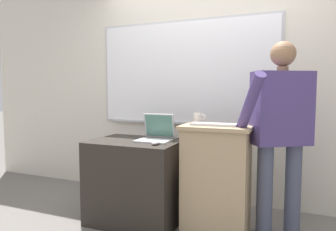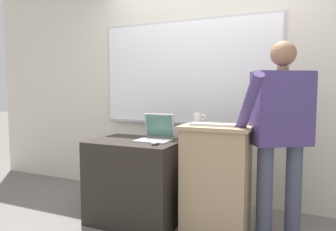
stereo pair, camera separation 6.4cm
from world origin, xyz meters
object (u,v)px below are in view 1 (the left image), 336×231
at_px(person_presenter, 281,126).
at_px(coffee_mug, 198,117).
at_px(side_desk, 136,181).
at_px(lectern_podium, 217,179).
at_px(wireless_keyboard, 214,124).
at_px(laptop, 156,133).
at_px(computer_mouse_by_laptop, 156,143).

xyz_separation_m(person_presenter, coffee_mug, (-0.72, 0.05, 0.04)).
bearing_deg(side_desk, lectern_podium, 2.95).
xyz_separation_m(side_desk, coffee_mug, (0.54, 0.20, 0.61)).
height_order(wireless_keyboard, coffee_mug, coffee_mug).
xyz_separation_m(lectern_podium, coffee_mug, (-0.22, 0.16, 0.52)).
bearing_deg(wireless_keyboard, side_desk, 178.61).
relative_size(wireless_keyboard, coffee_mug, 3.24).
height_order(person_presenter, laptop, person_presenter).
height_order(side_desk, laptop, laptop).
bearing_deg(person_presenter, side_desk, 156.19).
xyz_separation_m(side_desk, person_presenter, (1.27, 0.15, 0.57)).
xyz_separation_m(person_presenter, laptop, (-1.09, -0.08, -0.11)).
relative_size(side_desk, computer_mouse_by_laptop, 8.30).
bearing_deg(lectern_podium, side_desk, -177.05).
bearing_deg(computer_mouse_by_laptop, laptop, 112.68).
distance_m(wireless_keyboard, coffee_mug, 0.30).
bearing_deg(laptop, person_presenter, 3.95).
xyz_separation_m(lectern_podium, computer_mouse_by_laptop, (-0.50, -0.18, 0.32)).
bearing_deg(coffee_mug, computer_mouse_by_laptop, -128.90).
height_order(wireless_keyboard, computer_mouse_by_laptop, wireless_keyboard).
distance_m(person_presenter, wireless_keyboard, 0.55).
distance_m(lectern_podium, side_desk, 0.77).
height_order(side_desk, wireless_keyboard, wireless_keyboard).
relative_size(side_desk, wireless_keyboard, 2.16).
relative_size(lectern_podium, computer_mouse_by_laptop, 9.54).
bearing_deg(computer_mouse_by_laptop, person_presenter, 16.13).
relative_size(laptop, coffee_mug, 2.62).
height_order(lectern_podium, computer_mouse_by_laptop, lectern_podium).
height_order(laptop, computer_mouse_by_laptop, laptop).
distance_m(lectern_podium, wireless_keyboard, 0.49).
relative_size(lectern_podium, laptop, 3.06).
distance_m(computer_mouse_by_laptop, coffee_mug, 0.48).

